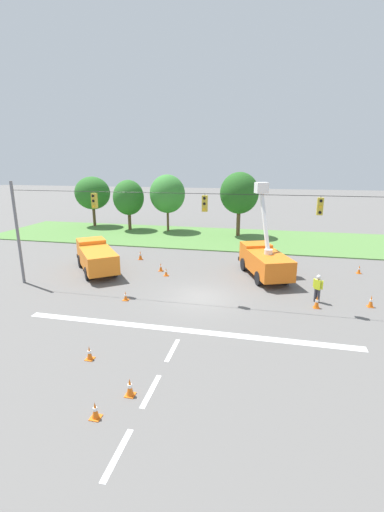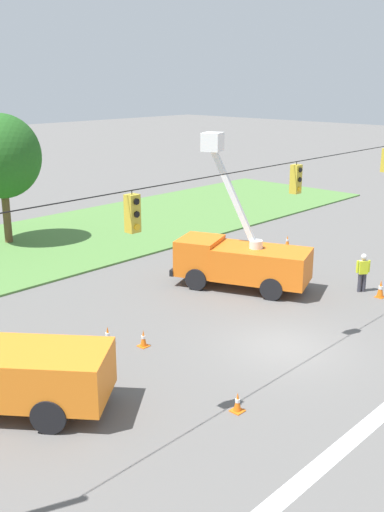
# 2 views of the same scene
# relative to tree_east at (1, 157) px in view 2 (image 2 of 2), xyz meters

# --- Properties ---
(ground_plane) EXTENTS (200.00, 200.00, 0.00)m
(ground_plane) POSITION_rel_tree_east_xyz_m (-0.62, -19.72, -5.03)
(ground_plane) COLOR #605E5B
(grass_verge) EXTENTS (56.00, 12.00, 0.10)m
(grass_verge) POSITION_rel_tree_east_xyz_m (-0.62, -1.72, -4.98)
(grass_verge) COLOR #517F3D
(grass_verge) RESTS_ON ground
(signal_gantry) EXTENTS (26.20, 0.33, 7.20)m
(signal_gantry) POSITION_rel_tree_east_xyz_m (-0.62, -19.72, -0.59)
(signal_gantry) COLOR slate
(signal_gantry) RESTS_ON ground
(tree_east) EXTENTS (4.43, 4.36, 7.41)m
(tree_east) POSITION_rel_tree_east_xyz_m (0.00, 0.00, 0.00)
(tree_east) COLOR brown
(tree_east) RESTS_ON ground
(utility_truck_bucket_lift) EXTENTS (4.35, 6.54, 6.96)m
(utility_truck_bucket_lift) POSITION_rel_tree_east_xyz_m (3.26, -14.54, -3.63)
(utility_truck_bucket_lift) COLOR orange
(utility_truck_bucket_lift) RESTS_ON ground
(road_worker) EXTENTS (0.54, 0.44, 1.77)m
(road_worker) POSITION_rel_tree_east_xyz_m (6.58, -18.90, -4.03)
(road_worker) COLOR #383842
(road_worker) RESTS_ON ground
(traffic_cone_foreground_left) EXTENTS (0.36, 0.36, 0.69)m
(traffic_cone_foreground_left) POSITION_rel_tree_east_xyz_m (-4.79, -14.95, -4.69)
(traffic_cone_foreground_left) COLOR orange
(traffic_cone_foreground_left) RESTS_ON ground
(traffic_cone_foreground_right) EXTENTS (0.36, 0.36, 0.61)m
(traffic_cone_foreground_right) POSITION_rel_tree_east_xyz_m (-5.11, -21.23, -4.74)
(traffic_cone_foreground_right) COLOR orange
(traffic_cone_foreground_right) RESTS_ON ground
(traffic_cone_mid_left) EXTENTS (0.36, 0.36, 0.66)m
(traffic_cone_mid_left) POSITION_rel_tree_east_xyz_m (10.55, -12.17, -4.71)
(traffic_cone_mid_left) COLOR orange
(traffic_cone_mid_left) RESTS_ON ground
(traffic_cone_lane_edge_a) EXTENTS (0.36, 0.36, 0.79)m
(traffic_cone_lane_edge_a) POSITION_rel_tree_east_xyz_m (6.47, -19.87, -4.63)
(traffic_cone_lane_edge_a) COLOR orange
(traffic_cone_lane_edge_a) RESTS_ON ground
(traffic_cone_lane_edge_b) EXTENTS (0.36, 0.36, 0.63)m
(traffic_cone_lane_edge_b) POSITION_rel_tree_east_xyz_m (-4.03, -16.02, -4.73)
(traffic_cone_lane_edge_b) COLOR orange
(traffic_cone_lane_edge_b) RESTS_ON ground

